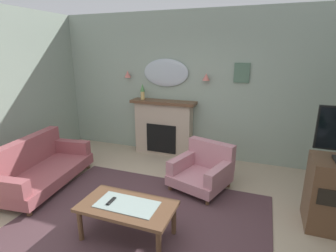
{
  "coord_description": "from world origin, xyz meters",
  "views": [
    {
      "loc": [
        1.34,
        -2.45,
        2.15
      ],
      "look_at": [
        -0.11,
        1.45,
        0.95
      ],
      "focal_mm": 28.05,
      "sensor_mm": 36.0,
      "label": 1
    }
  ],
  "objects_px": {
    "floral_couch": "(37,167)",
    "tv_remote": "(111,201)",
    "fireplace": "(163,128)",
    "mantel_vase_left": "(143,91)",
    "framed_picture": "(242,73)",
    "armchair_beside_couch": "(203,169)",
    "wall_mirror": "(166,73)",
    "wall_sconce_right": "(206,77)",
    "coffee_table": "(127,209)",
    "wall_sconce_left": "(128,74)"
  },
  "relations": [
    {
      "from": "mantel_vase_left",
      "to": "tv_remote",
      "type": "bearing_deg",
      "value": -72.49
    },
    {
      "from": "fireplace",
      "to": "mantel_vase_left",
      "type": "height_order",
      "value": "mantel_vase_left"
    },
    {
      "from": "wall_sconce_left",
      "to": "tv_remote",
      "type": "height_order",
      "value": "wall_sconce_left"
    },
    {
      "from": "wall_mirror",
      "to": "wall_sconce_left",
      "type": "xyz_separation_m",
      "value": [
        -0.85,
        -0.05,
        -0.05
      ]
    },
    {
      "from": "fireplace",
      "to": "floral_couch",
      "type": "xyz_separation_m",
      "value": [
        -1.43,
        -2.0,
        -0.25
      ]
    },
    {
      "from": "wall_sconce_left",
      "to": "wall_sconce_right",
      "type": "xyz_separation_m",
      "value": [
        1.7,
        0.0,
        0.0
      ]
    },
    {
      "from": "tv_remote",
      "to": "armchair_beside_couch",
      "type": "relative_size",
      "value": 0.16
    },
    {
      "from": "coffee_table",
      "to": "tv_remote",
      "type": "bearing_deg",
      "value": -174.64
    },
    {
      "from": "wall_sconce_left",
      "to": "framed_picture",
      "type": "height_order",
      "value": "framed_picture"
    },
    {
      "from": "framed_picture",
      "to": "armchair_beside_couch",
      "type": "bearing_deg",
      "value": -106.99
    },
    {
      "from": "wall_sconce_right",
      "to": "wall_mirror",
      "type": "bearing_deg",
      "value": 176.63
    },
    {
      "from": "framed_picture",
      "to": "wall_sconce_right",
      "type": "bearing_deg",
      "value": -174.73
    },
    {
      "from": "mantel_vase_left",
      "to": "floral_couch",
      "type": "xyz_separation_m",
      "value": [
        -0.98,
        -1.97,
        -1.02
      ]
    },
    {
      "from": "wall_sconce_right",
      "to": "coffee_table",
      "type": "xyz_separation_m",
      "value": [
        -0.28,
        -2.7,
        -1.28
      ]
    },
    {
      "from": "mantel_vase_left",
      "to": "wall_sconce_left",
      "type": "xyz_separation_m",
      "value": [
        -0.4,
        0.12,
        0.32
      ]
    },
    {
      "from": "framed_picture",
      "to": "fireplace",
      "type": "bearing_deg",
      "value": -174.23
    },
    {
      "from": "wall_mirror",
      "to": "framed_picture",
      "type": "distance_m",
      "value": 1.5
    },
    {
      "from": "wall_sconce_right",
      "to": "armchair_beside_couch",
      "type": "distance_m",
      "value": 1.82
    },
    {
      "from": "framed_picture",
      "to": "tv_remote",
      "type": "xyz_separation_m",
      "value": [
        -1.13,
        -2.78,
        -1.3
      ]
    },
    {
      "from": "framed_picture",
      "to": "armchair_beside_couch",
      "type": "xyz_separation_m",
      "value": [
        -0.38,
        -1.25,
        -1.44
      ]
    },
    {
      "from": "framed_picture",
      "to": "tv_remote",
      "type": "bearing_deg",
      "value": -112.09
    },
    {
      "from": "floral_couch",
      "to": "tv_remote",
      "type": "bearing_deg",
      "value": -19.26
    },
    {
      "from": "mantel_vase_left",
      "to": "tv_remote",
      "type": "relative_size",
      "value": 2.06
    },
    {
      "from": "wall_sconce_right",
      "to": "framed_picture",
      "type": "xyz_separation_m",
      "value": [
        0.65,
        0.06,
        0.09
      ]
    },
    {
      "from": "coffee_table",
      "to": "tv_remote",
      "type": "xyz_separation_m",
      "value": [
        -0.2,
        -0.02,
        0.07
      ]
    },
    {
      "from": "framed_picture",
      "to": "mantel_vase_left",
      "type": "bearing_deg",
      "value": -174.73
    },
    {
      "from": "wall_sconce_left",
      "to": "framed_picture",
      "type": "xyz_separation_m",
      "value": [
        2.35,
        0.06,
        0.09
      ]
    },
    {
      "from": "framed_picture",
      "to": "tv_remote",
      "type": "height_order",
      "value": "framed_picture"
    },
    {
      "from": "armchair_beside_couch",
      "to": "tv_remote",
      "type": "bearing_deg",
      "value": -116.01
    },
    {
      "from": "wall_sconce_right",
      "to": "framed_picture",
      "type": "height_order",
      "value": "framed_picture"
    },
    {
      "from": "floral_couch",
      "to": "wall_sconce_right",
      "type": "bearing_deg",
      "value": 42.51
    },
    {
      "from": "wall_sconce_left",
      "to": "mantel_vase_left",
      "type": "bearing_deg",
      "value": -16.7
    },
    {
      "from": "mantel_vase_left",
      "to": "wall_mirror",
      "type": "distance_m",
      "value": 0.61
    },
    {
      "from": "wall_mirror",
      "to": "wall_sconce_right",
      "type": "distance_m",
      "value": 0.85
    },
    {
      "from": "wall_sconce_right",
      "to": "coffee_table",
      "type": "relative_size",
      "value": 0.13
    },
    {
      "from": "tv_remote",
      "to": "wall_sconce_left",
      "type": "bearing_deg",
      "value": 114.15
    },
    {
      "from": "wall_mirror",
      "to": "framed_picture",
      "type": "relative_size",
      "value": 2.67
    },
    {
      "from": "fireplace",
      "to": "tv_remote",
      "type": "bearing_deg",
      "value": -81.98
    },
    {
      "from": "wall_sconce_left",
      "to": "wall_sconce_right",
      "type": "relative_size",
      "value": 1.0
    },
    {
      "from": "mantel_vase_left",
      "to": "armchair_beside_couch",
      "type": "distance_m",
      "value": 2.16
    },
    {
      "from": "wall_mirror",
      "to": "framed_picture",
      "type": "height_order",
      "value": "wall_mirror"
    },
    {
      "from": "armchair_beside_couch",
      "to": "coffee_table",
      "type": "bearing_deg",
      "value": -110.0
    },
    {
      "from": "framed_picture",
      "to": "floral_couch",
      "type": "distance_m",
      "value": 3.91
    },
    {
      "from": "wall_mirror",
      "to": "wall_sconce_right",
      "type": "bearing_deg",
      "value": -3.37
    },
    {
      "from": "wall_sconce_right",
      "to": "framed_picture",
      "type": "distance_m",
      "value": 0.66
    },
    {
      "from": "mantel_vase_left",
      "to": "wall_mirror",
      "type": "bearing_deg",
      "value": 20.7
    },
    {
      "from": "wall_sconce_left",
      "to": "floral_couch",
      "type": "xyz_separation_m",
      "value": [
        -0.58,
        -2.09,
        -1.34
      ]
    },
    {
      "from": "fireplace",
      "to": "coffee_table",
      "type": "relative_size",
      "value": 1.24
    },
    {
      "from": "wall_sconce_left",
      "to": "wall_mirror",
      "type": "bearing_deg",
      "value": 3.37
    },
    {
      "from": "wall_sconce_left",
      "to": "framed_picture",
      "type": "distance_m",
      "value": 2.35
    }
  ]
}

